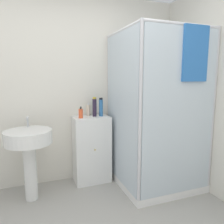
{
  "coord_description": "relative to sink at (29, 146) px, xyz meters",
  "views": [
    {
      "loc": [
        -0.34,
        -1.27,
        1.41
      ],
      "look_at": [
        0.53,
        1.09,
        1.01
      ],
      "focal_mm": 35.0,
      "sensor_mm": 36.0,
      "label": 1
    }
  ],
  "objects": [
    {
      "name": "sink",
      "position": [
        0.0,
        0.0,
        0.0
      ],
      "size": [
        0.52,
        0.52,
        0.96
      ],
      "color": "white",
      "rests_on": "ground_plane"
    },
    {
      "name": "shampoo_bottle_blue",
      "position": [
        0.92,
        0.2,
        0.37
      ],
      "size": [
        0.05,
        0.05,
        0.25
      ],
      "color": "#2D66A3",
      "rests_on": "vanity_cabinet"
    },
    {
      "name": "lotion_bottle_white",
      "position": [
        0.77,
        0.3,
        0.33
      ],
      "size": [
        0.05,
        0.06,
        0.18
      ],
      "color": "beige",
      "rests_on": "vanity_cabinet"
    },
    {
      "name": "vanity_cabinet",
      "position": [
        0.79,
        0.21,
        -0.2
      ],
      "size": [
        0.48,
        0.34,
        0.9
      ],
      "color": "white",
      "rests_on": "ground_plane"
    },
    {
      "name": "soap_dispenser",
      "position": [
        0.64,
        0.16,
        0.31
      ],
      "size": [
        0.06,
        0.06,
        0.15
      ],
      "color": "#E5562D",
      "rests_on": "vanity_cabinet"
    },
    {
      "name": "wall_back",
      "position": [
        0.4,
        0.41,
        0.6
      ],
      "size": [
        6.4,
        0.06,
        2.5
      ],
      "primitive_type": "cube",
      "color": "silver",
      "rests_on": "ground_plane"
    },
    {
      "name": "shampoo_bottle_tall_black",
      "position": [
        0.84,
        0.22,
        0.38
      ],
      "size": [
        0.05,
        0.05,
        0.26
      ],
      "color": "#281E33",
      "rests_on": "vanity_cabinet"
    },
    {
      "name": "shower_enclosure",
      "position": [
        1.51,
        -0.2,
        -0.15
      ],
      "size": [
        1.0,
        1.03,
        1.98
      ],
      "color": "white",
      "rests_on": "ground_plane"
    }
  ]
}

